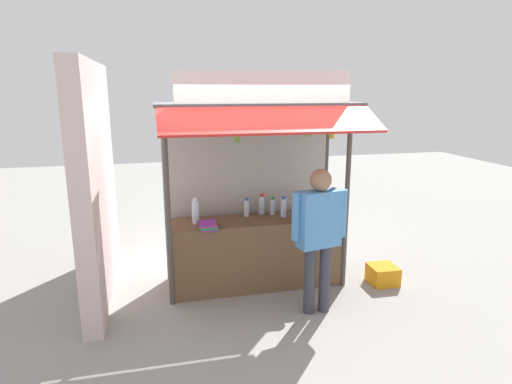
{
  "coord_description": "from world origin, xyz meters",
  "views": [
    {
      "loc": [
        -1.19,
        -5.02,
        2.45
      ],
      "look_at": [
        0.0,
        0.0,
        1.22
      ],
      "focal_mm": 30.35,
      "sensor_mm": 36.0,
      "label": 1
    }
  ],
  "objects": [
    {
      "name": "ground_plane",
      "position": [
        0.0,
        0.0,
        0.0
      ],
      "size": [
        20.0,
        20.0,
        0.0
      ],
      "primitive_type": "plane",
      "color": "gray"
    },
    {
      "name": "stall_counter",
      "position": [
        0.0,
        0.0,
        0.44
      ],
      "size": [
        2.15,
        0.57,
        0.87
      ],
      "primitive_type": "cube",
      "color": "brown",
      "rests_on": "ground"
    },
    {
      "name": "stall_structure",
      "position": [
        0.0,
        0.09,
        1.59
      ],
      "size": [
        2.35,
        1.42,
        2.65
      ],
      "color": "#4C4742",
      "rests_on": "ground"
    },
    {
      "name": "water_bottle_right",
      "position": [
        0.37,
        0.04,
        1.0
      ],
      "size": [
        0.07,
        0.07,
        0.26
      ],
      "color": "silver",
      "rests_on": "stall_counter"
    },
    {
      "name": "water_bottle_back_right",
      "position": [
        0.26,
        0.16,
        0.98
      ],
      "size": [
        0.06,
        0.06,
        0.23
      ],
      "color": "silver",
      "rests_on": "stall_counter"
    },
    {
      "name": "water_bottle_left",
      "position": [
        -0.08,
        0.17,
        0.98
      ],
      "size": [
        0.07,
        0.07,
        0.24
      ],
      "color": "silver",
      "rests_on": "stall_counter"
    },
    {
      "name": "water_bottle_front_left",
      "position": [
        -0.74,
        0.01,
        1.02
      ],
      "size": [
        0.09,
        0.09,
        0.32
      ],
      "color": "silver",
      "rests_on": "stall_counter"
    },
    {
      "name": "water_bottle_rear_center",
      "position": [
        0.13,
        0.22,
        1.0
      ],
      "size": [
        0.07,
        0.07,
        0.27
      ],
      "color": "silver",
      "rests_on": "stall_counter"
    },
    {
      "name": "magazine_stack_front_right",
      "position": [
        -0.62,
        -0.2,
        0.9
      ],
      "size": [
        0.23,
        0.3,
        0.06
      ],
      "color": "purple",
      "rests_on": "stall_counter"
    },
    {
      "name": "magazine_stack_center",
      "position": [
        0.55,
        -0.21,
        0.92
      ],
      "size": [
        0.27,
        0.29,
        0.09
      ],
      "color": "green",
      "rests_on": "stall_counter"
    },
    {
      "name": "banana_bunch_inner_left",
      "position": [
        0.8,
        -0.39,
        1.96
      ],
      "size": [
        0.08,
        0.08,
        0.28
      ],
      "color": "#332D23"
    },
    {
      "name": "banana_bunch_rightmost",
      "position": [
        0.51,
        -0.39,
        2.01
      ],
      "size": [
        0.11,
        0.1,
        0.25
      ],
      "color": "#332D23"
    },
    {
      "name": "banana_bunch_leftmost",
      "position": [
        -0.3,
        -0.39,
        1.95
      ],
      "size": [
        0.09,
        0.09,
        0.3
      ],
      "color": "#332D23"
    },
    {
      "name": "vendor_person",
      "position": [
        0.5,
        -0.84,
        0.99
      ],
      "size": [
        0.62,
        0.28,
        1.64
      ],
      "rotation": [
        0.0,
        0.0,
        3.33
      ],
      "color": "#383842",
      "rests_on": "ground"
    },
    {
      "name": "plastic_crate",
      "position": [
        1.6,
        -0.35,
        0.12
      ],
      "size": [
        0.35,
        0.35,
        0.24
      ],
      "primitive_type": "cube",
      "rotation": [
        0.0,
        0.0,
        -0.02
      ],
      "color": "orange",
      "rests_on": "ground"
    },
    {
      "name": "neighbour_wall",
      "position": [
        -1.88,
        0.3,
        1.38
      ],
      "size": [
        0.2,
        2.4,
        2.76
      ],
      "primitive_type": "cube",
      "color": "beige",
      "rests_on": "ground"
    }
  ]
}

